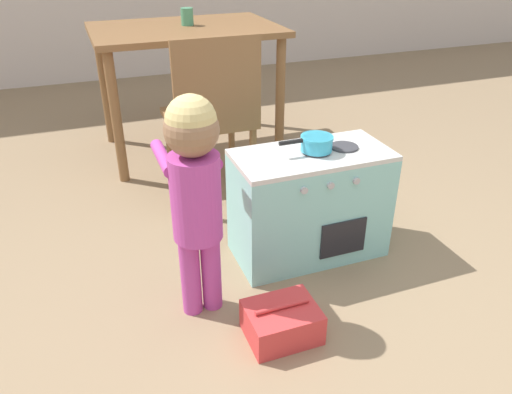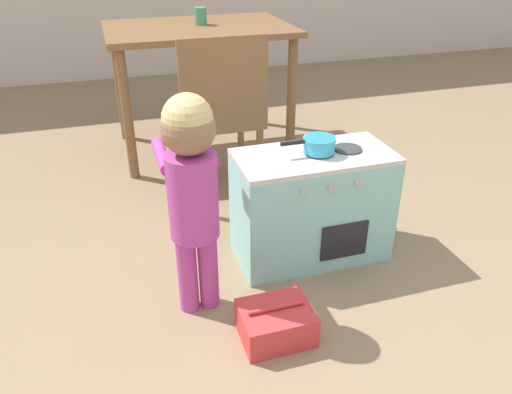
{
  "view_description": "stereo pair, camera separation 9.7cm",
  "coord_description": "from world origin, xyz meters",
  "px_view_note": "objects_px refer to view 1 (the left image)",
  "views": [
    {
      "loc": [
        -0.65,
        -0.96,
        1.31
      ],
      "look_at": [
        -0.05,
        0.65,
        0.36
      ],
      "focal_mm": 35.0,
      "sensor_mm": 36.0,
      "label": 1
    },
    {
      "loc": [
        -0.56,
        -0.99,
        1.31
      ],
      "look_at": [
        -0.05,
        0.65,
        0.36
      ],
      "focal_mm": 35.0,
      "sensor_mm": 36.0,
      "label": 2
    }
  ],
  "objects_px": {
    "child_figure": "(194,179)",
    "cup_on_table": "(187,17)",
    "dining_table": "(186,46)",
    "toy_pot": "(316,142)",
    "dining_chair_near": "(212,115)",
    "toy_basket": "(282,322)",
    "play_kitchen": "(310,204)"
  },
  "relations": [
    {
      "from": "play_kitchen",
      "to": "cup_on_table",
      "type": "relative_size",
      "value": 6.61
    },
    {
      "from": "child_figure",
      "to": "dining_table",
      "type": "distance_m",
      "value": 1.58
    },
    {
      "from": "play_kitchen",
      "to": "dining_chair_near",
      "type": "bearing_deg",
      "value": 112.79
    },
    {
      "from": "play_kitchen",
      "to": "child_figure",
      "type": "relative_size",
      "value": 0.77
    },
    {
      "from": "child_figure",
      "to": "cup_on_table",
      "type": "bearing_deg",
      "value": 76.59
    },
    {
      "from": "toy_pot",
      "to": "toy_basket",
      "type": "xyz_separation_m",
      "value": [
        -0.33,
        -0.45,
        -0.47
      ]
    },
    {
      "from": "toy_pot",
      "to": "toy_basket",
      "type": "relative_size",
      "value": 0.92
    },
    {
      "from": "dining_table",
      "to": "cup_on_table",
      "type": "height_order",
      "value": "cup_on_table"
    },
    {
      "from": "dining_table",
      "to": "dining_chair_near",
      "type": "relative_size",
      "value": 1.24
    },
    {
      "from": "toy_pot",
      "to": "cup_on_table",
      "type": "height_order",
      "value": "cup_on_table"
    },
    {
      "from": "toy_pot",
      "to": "toy_basket",
      "type": "distance_m",
      "value": 0.73
    },
    {
      "from": "dining_table",
      "to": "toy_basket",
      "type": "bearing_deg",
      "value": -93.92
    },
    {
      "from": "toy_basket",
      "to": "dining_chair_near",
      "type": "xyz_separation_m",
      "value": [
        0.06,
        1.05,
        0.42
      ]
    },
    {
      "from": "dining_table",
      "to": "cup_on_table",
      "type": "xyz_separation_m",
      "value": [
        0.02,
        0.03,
        0.16
      ]
    },
    {
      "from": "toy_pot",
      "to": "child_figure",
      "type": "distance_m",
      "value": 0.59
    },
    {
      "from": "dining_table",
      "to": "dining_chair_near",
      "type": "distance_m",
      "value": 0.75
    },
    {
      "from": "play_kitchen",
      "to": "cup_on_table",
      "type": "bearing_deg",
      "value": 97.17
    },
    {
      "from": "dining_table",
      "to": "toy_pot",
      "type": "bearing_deg",
      "value": -81.13
    },
    {
      "from": "toy_basket",
      "to": "dining_chair_near",
      "type": "distance_m",
      "value": 1.13
    },
    {
      "from": "child_figure",
      "to": "dining_chair_near",
      "type": "bearing_deg",
      "value": 70.2
    },
    {
      "from": "play_kitchen",
      "to": "child_figure",
      "type": "height_order",
      "value": "child_figure"
    },
    {
      "from": "toy_pot",
      "to": "child_figure",
      "type": "relative_size",
      "value": 0.27
    },
    {
      "from": "toy_pot",
      "to": "child_figure",
      "type": "xyz_separation_m",
      "value": [
        -0.56,
        -0.2,
        0.02
      ]
    },
    {
      "from": "play_kitchen",
      "to": "dining_table",
      "type": "bearing_deg",
      "value": 98.33
    },
    {
      "from": "toy_pot",
      "to": "dining_chair_near",
      "type": "height_order",
      "value": "dining_chair_near"
    },
    {
      "from": "toy_pot",
      "to": "dining_chair_near",
      "type": "relative_size",
      "value": 0.27
    },
    {
      "from": "child_figure",
      "to": "toy_basket",
      "type": "xyz_separation_m",
      "value": [
        0.23,
        -0.25,
        -0.49
      ]
    },
    {
      "from": "play_kitchen",
      "to": "dining_chair_near",
      "type": "height_order",
      "value": "dining_chair_near"
    },
    {
      "from": "toy_pot",
      "to": "dining_chair_near",
      "type": "distance_m",
      "value": 0.66
    },
    {
      "from": "cup_on_table",
      "to": "toy_pot",
      "type": "bearing_deg",
      "value": -82.3
    },
    {
      "from": "child_figure",
      "to": "dining_chair_near",
      "type": "distance_m",
      "value": 0.86
    },
    {
      "from": "toy_pot",
      "to": "cup_on_table",
      "type": "distance_m",
      "value": 1.41
    }
  ]
}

